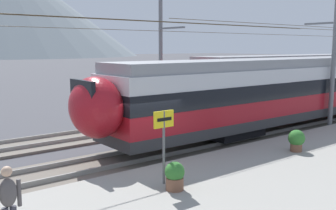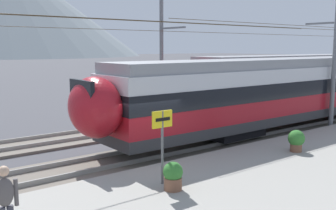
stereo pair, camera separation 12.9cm
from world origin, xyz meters
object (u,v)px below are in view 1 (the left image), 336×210
(catenary_mast_mid, at_px, (332,55))
(potted_plant_platform_edge, at_px, (297,139))
(platform_sign, at_px, (164,131))
(catenary_mast_far_side, at_px, (162,53))
(passenger_walking, at_px, (9,201))
(train_far_track, at_px, (332,74))
(potted_plant_by_shelter, at_px, (175,175))

(catenary_mast_mid, xyz_separation_m, potted_plant_platform_edge, (-6.35, -2.35, -3.18))
(catenary_mast_mid, xyz_separation_m, platform_sign, (-12.72, -2.08, -2.03))
(platform_sign, relative_size, potted_plant_platform_edge, 2.60)
(platform_sign, distance_m, potted_plant_platform_edge, 6.47)
(catenary_mast_far_side, xyz_separation_m, passenger_walking, (-12.51, -11.32, -2.75))
(catenary_mast_mid, relative_size, potted_plant_platform_edge, 56.68)
(train_far_track, xyz_separation_m, passenger_walking, (-28.80, -9.38, -0.93))
(catenary_mast_mid, distance_m, catenary_mast_far_side, 9.64)
(catenary_mast_mid, distance_m, platform_sign, 13.05)
(catenary_mast_far_side, relative_size, potted_plant_platform_edge, 56.68)
(catenary_mast_mid, relative_size, platform_sign, 21.84)
(train_far_track, bearing_deg, catenary_mast_mid, -150.82)
(catenary_mast_far_side, bearing_deg, potted_plant_platform_edge, -97.51)
(passenger_walking, distance_m, potted_plant_platform_edge, 11.14)
(train_far_track, height_order, catenary_mast_far_side, catenary_mast_far_side)
(catenary_mast_far_side, height_order, potted_plant_by_shelter, catenary_mast_far_side)
(catenary_mast_far_side, distance_m, potted_plant_by_shelter, 13.86)
(catenary_mast_mid, relative_size, passenger_walking, 28.77)
(catenary_mast_mid, bearing_deg, potted_plant_platform_edge, -159.70)
(potted_plant_by_shelter, bearing_deg, platform_sign, 83.58)
(train_far_track, distance_m, catenary_mast_far_side, 16.50)
(train_far_track, relative_size, catenary_mast_far_side, 0.66)
(passenger_walking, bearing_deg, potted_plant_by_shelter, 4.46)
(catenary_mast_mid, bearing_deg, passenger_walking, -170.08)
(passenger_walking, bearing_deg, platform_sign, 11.54)
(potted_plant_by_shelter, bearing_deg, passenger_walking, -175.54)
(train_far_track, xyz_separation_m, potted_plant_platform_edge, (-17.69, -8.68, -1.39))
(catenary_mast_mid, relative_size, potted_plant_by_shelter, 58.69)
(potted_plant_by_shelter, bearing_deg, catenary_mast_far_side, 54.45)
(platform_sign, height_order, passenger_walking, platform_sign)
(catenary_mast_mid, height_order, potted_plant_by_shelter, catenary_mast_mid)
(catenary_mast_mid, bearing_deg, platform_sign, -170.69)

